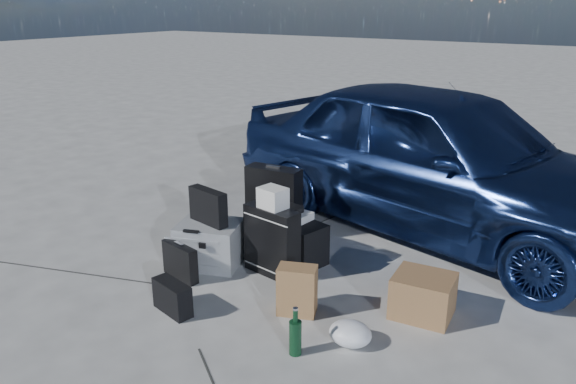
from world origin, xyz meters
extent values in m
plane|color=beige|center=(0.00, 0.00, 0.00)|extent=(60.00, 60.00, 0.00)
imported|color=navy|center=(0.81, 2.24, 0.76)|extent=(4.77, 2.76, 1.53)
cube|color=gray|center=(-0.56, 0.32, 0.20)|extent=(0.66, 0.60, 0.39)
cube|color=black|center=(-0.57, 0.33, 0.55)|extent=(0.43, 0.18, 0.31)
cube|color=black|center=(-0.59, -0.04, 0.15)|extent=(0.41, 0.16, 0.31)
cube|color=black|center=(-0.45, 1.16, 0.36)|extent=(0.57, 0.25, 0.72)
cube|color=black|center=(0.01, 0.47, 0.30)|extent=(0.53, 0.25, 0.61)
cube|color=silver|center=(0.02, 0.49, 0.70)|extent=(0.25, 0.21, 0.18)
cube|color=black|center=(-0.06, 0.83, 0.19)|extent=(0.82, 0.50, 0.38)
cube|color=silver|center=(-0.06, 0.82, 0.41)|extent=(0.43, 0.34, 0.07)
cube|color=black|center=(-0.08, 0.80, 0.48)|extent=(0.30, 0.23, 0.06)
cube|color=#946840|center=(0.55, 0.03, 0.19)|extent=(0.33, 0.27, 0.39)
cube|color=brown|center=(1.36, 0.53, 0.16)|extent=(0.47, 0.42, 0.33)
ellipsoid|color=white|center=(1.08, -0.11, 0.08)|extent=(0.32, 0.28, 0.17)
cube|color=black|center=(-0.25, -0.48, 0.12)|extent=(0.38, 0.21, 0.25)
cylinder|color=black|center=(0.82, -0.42, 0.17)|extent=(0.11, 0.11, 0.34)
camera|label=1|loc=(2.57, -3.15, 2.27)|focal=35.00mm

